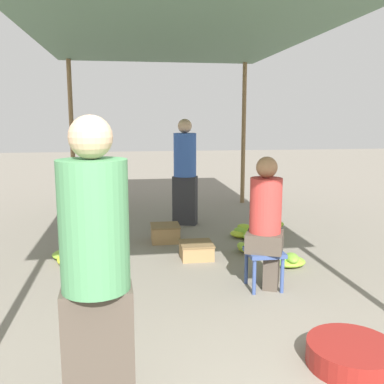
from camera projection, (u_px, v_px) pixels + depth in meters
name	position (u px, v px, depth m)	size (l,w,h in m)	color
canopy_post_back_left	(72.00, 135.00, 7.68)	(0.08, 0.08, 2.65)	olive
canopy_post_back_right	(244.00, 134.00, 8.15)	(0.08, 0.08, 2.65)	olive
canopy_tarp	(180.00, 22.00, 4.70)	(3.58, 6.52, 0.04)	#567A60
vendor_foreground	(96.00, 272.00, 2.18)	(0.37, 0.36, 1.65)	#4C4238
stool	(264.00, 258.00, 4.11)	(0.34, 0.34, 0.38)	#384C84
vendor_seated	(267.00, 222.00, 4.06)	(0.45, 0.45, 1.28)	#4C4238
basin_black	(352.00, 355.00, 2.84)	(0.60, 0.60, 0.16)	maroon
banana_pile_left_0	(72.00, 252.00, 5.02)	(0.46, 0.53, 0.23)	#A7C72E
banana_pile_left_1	(101.00, 212.00, 7.19)	(0.55, 0.47, 0.21)	#C2D229
banana_pile_right_0	(253.00, 246.00, 5.28)	(0.42, 0.42, 0.19)	#BCD02A
banana_pile_right_1	(265.00, 225.00, 6.25)	(0.51, 0.64, 0.22)	#9FC430
banana_pile_right_2	(288.00, 260.00, 4.77)	(0.37, 0.38, 0.16)	#7BB536
banana_pile_right_3	(247.00, 232.00, 5.93)	(0.47, 0.52, 0.18)	#88BB34
crate_near	(196.00, 250.00, 5.04)	(0.38, 0.38, 0.19)	#9E7A4C
crate_mid	(165.00, 233.00, 5.72)	(0.38, 0.38, 0.23)	#9E7A4C
shopper_walking_mid	(185.00, 170.00, 6.53)	(0.44, 0.44, 1.62)	#2D2D33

